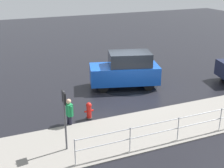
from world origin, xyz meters
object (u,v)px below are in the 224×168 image
object	(u,v)px
fire_hydrant	(89,111)
sign_post	(65,112)
moving_hatchback	(126,70)
pedestrian	(69,110)

from	to	relation	value
fire_hydrant	sign_post	distance (m)	2.95
moving_hatchback	pedestrian	distance (m)	5.39
moving_hatchback	fire_hydrant	size ratio (longest dim) A/B	5.26
sign_post	moving_hatchback	bearing A→B (deg)	-133.62
moving_hatchback	pedestrian	world-z (taller)	moving_hatchback
fire_hydrant	pedestrian	world-z (taller)	pedestrian
moving_hatchback	pedestrian	bearing A→B (deg)	37.18
pedestrian	sign_post	xyz separation A→B (m)	(0.67, 1.95, 0.90)
moving_hatchback	sign_post	size ratio (longest dim) A/B	1.76
fire_hydrant	pedestrian	bearing A→B (deg)	11.56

